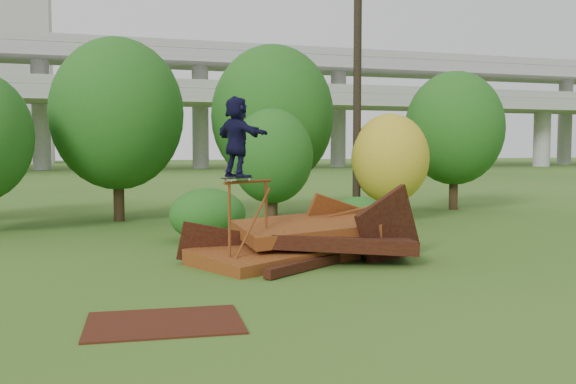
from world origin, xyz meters
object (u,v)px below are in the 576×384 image
object	(u,v)px
skater	(237,137)
flat_plate	(164,323)
scrap_pile	(307,242)
utility_pole	(357,68)

from	to	relation	value
skater	flat_plate	xyz separation A→B (m)	(-2.01, -3.76, -2.78)
skater	scrap_pile	bearing A→B (deg)	-95.37
skater	utility_pole	size ratio (longest dim) A/B	0.16
flat_plate	utility_pole	xyz separation A→B (m)	(8.07, 11.15, 5.28)
scrap_pile	utility_pole	bearing A→B (deg)	57.89
scrap_pile	flat_plate	bearing A→B (deg)	-131.27
flat_plate	skater	bearing A→B (deg)	61.84
flat_plate	utility_pole	bearing A→B (deg)	54.09
scrap_pile	utility_pole	distance (m)	9.44
skater	flat_plate	bearing A→B (deg)	129.39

